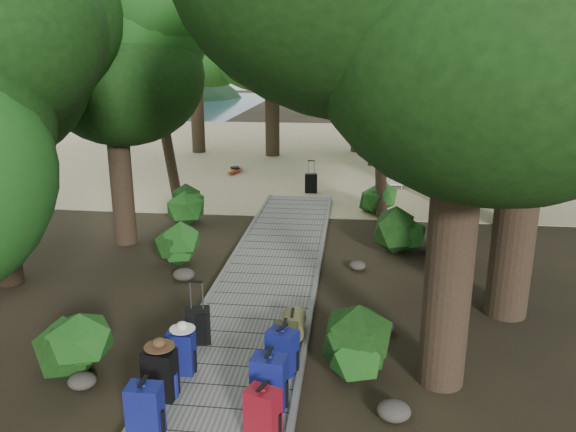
% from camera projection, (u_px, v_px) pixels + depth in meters
% --- Properties ---
extents(ground, '(120.00, 120.00, 0.00)m').
position_uv_depth(ground, '(266.00, 289.00, 10.95)').
color(ground, '#2E2617').
rests_on(ground, ground).
extents(sand_beach, '(40.00, 22.00, 0.02)m').
position_uv_depth(sand_beach, '(318.00, 152.00, 26.21)').
color(sand_beach, tan).
rests_on(sand_beach, ground).
extents(boardwalk, '(2.00, 12.00, 0.12)m').
position_uv_depth(boardwalk, '(273.00, 268.00, 11.89)').
color(boardwalk, gray).
rests_on(boardwalk, ground).
extents(backpack_left_a, '(0.40, 0.28, 0.74)m').
position_uv_depth(backpack_left_a, '(145.00, 408.00, 6.48)').
color(backpack_left_a, navy).
rests_on(backpack_left_a, boardwalk).
extents(backpack_left_b, '(0.43, 0.33, 0.75)m').
position_uv_depth(backpack_left_b, '(160.00, 371.00, 7.23)').
color(backpack_left_b, black).
rests_on(backpack_left_b, boardwalk).
extents(backpack_left_c, '(0.37, 0.27, 0.68)m').
position_uv_depth(backpack_left_c, '(181.00, 350.00, 7.81)').
color(backpack_left_c, navy).
rests_on(backpack_left_c, boardwalk).
extents(backpack_right_a, '(0.45, 0.39, 0.68)m').
position_uv_depth(backpack_right_a, '(263.00, 411.00, 6.49)').
color(backpack_right_a, maroon).
rests_on(backpack_right_a, boardwalk).
extents(backpack_right_b, '(0.46, 0.35, 0.77)m').
position_uv_depth(backpack_right_b, '(269.00, 379.00, 7.03)').
color(backpack_right_b, navy).
rests_on(backpack_right_b, boardwalk).
extents(backpack_right_c, '(0.49, 0.42, 0.69)m').
position_uv_depth(backpack_right_c, '(282.00, 349.00, 7.83)').
color(backpack_right_c, navy).
rests_on(backpack_right_c, boardwalk).
extents(backpack_right_d, '(0.37, 0.27, 0.57)m').
position_uv_depth(backpack_right_d, '(285.00, 339.00, 8.23)').
color(backpack_right_d, '#393918').
rests_on(backpack_right_d, boardwalk).
extents(duffel_right_khaki, '(0.41, 0.60, 0.39)m').
position_uv_depth(duffel_right_khaki, '(292.00, 325.00, 8.84)').
color(duffel_right_khaki, brown).
rests_on(duffel_right_khaki, boardwalk).
extents(suitcase_on_boardwalk, '(0.42, 0.30, 0.58)m').
position_uv_depth(suitcase_on_boardwalk, '(198.00, 326.00, 8.61)').
color(suitcase_on_boardwalk, black).
rests_on(suitcase_on_boardwalk, boardwalk).
extents(lone_suitcase_on_sand, '(0.41, 0.26, 0.63)m').
position_uv_depth(lone_suitcase_on_sand, '(311.00, 183.00, 18.38)').
color(lone_suitcase_on_sand, black).
rests_on(lone_suitcase_on_sand, sand_beach).
extents(hat_brown, '(0.39, 0.39, 0.12)m').
position_uv_depth(hat_brown, '(159.00, 342.00, 7.08)').
color(hat_brown, '#51351E').
rests_on(hat_brown, backpack_left_b).
extents(hat_white, '(0.35, 0.35, 0.12)m').
position_uv_depth(hat_white, '(182.00, 325.00, 7.66)').
color(hat_white, silver).
rests_on(hat_white, backpack_left_c).
extents(kayak, '(1.04, 2.96, 0.29)m').
position_uv_depth(kayak, '(235.00, 169.00, 21.50)').
color(kayak, '#A2280D').
rests_on(kayak, sand_beach).
extents(sun_lounger, '(0.64, 1.69, 0.53)m').
position_uv_depth(sun_lounger, '(395.00, 178.00, 19.33)').
color(sun_lounger, silver).
rests_on(sun_lounger, sand_beach).
extents(tree_right_a, '(5.42, 5.42, 9.04)m').
position_uv_depth(tree_right_a, '(468.00, 46.00, 6.64)').
color(tree_right_a, black).
rests_on(tree_right_a, ground).
extents(tree_right_b, '(5.70, 5.70, 10.19)m').
position_uv_depth(tree_right_b, '(540.00, 8.00, 8.52)').
color(tree_right_b, black).
rests_on(tree_right_b, ground).
extents(tree_right_c, '(4.76, 4.76, 8.24)m').
position_uv_depth(tree_right_c, '(453.00, 69.00, 11.63)').
color(tree_right_c, black).
rests_on(tree_right_c, ground).
extents(tree_right_e, '(4.92, 4.92, 8.85)m').
position_uv_depth(tree_right_e, '(454.00, 54.00, 16.10)').
color(tree_right_e, black).
rests_on(tree_right_e, ground).
extents(tree_right_f, '(6.12, 6.12, 10.93)m').
position_uv_depth(tree_right_f, '(534.00, 18.00, 17.21)').
color(tree_right_f, black).
rests_on(tree_right_f, ground).
extents(tree_left_c, '(4.31, 4.31, 7.50)m').
position_uv_depth(tree_left_c, '(113.00, 85.00, 12.62)').
color(tree_left_c, black).
rests_on(tree_left_c, ground).
extents(tree_back_a, '(5.25, 5.25, 9.09)m').
position_uv_depth(tree_back_a, '(272.00, 50.00, 23.94)').
color(tree_back_a, black).
rests_on(tree_back_a, ground).
extents(tree_back_b, '(5.97, 5.97, 10.67)m').
position_uv_depth(tree_back_b, '(363.00, 32.00, 24.76)').
color(tree_back_b, black).
rests_on(tree_back_b, ground).
extents(tree_back_c, '(5.00, 5.00, 9.01)m').
position_uv_depth(tree_back_c, '(434.00, 51.00, 23.71)').
color(tree_back_c, black).
rests_on(tree_back_c, ground).
extents(tree_back_d, '(5.19, 5.19, 8.64)m').
position_uv_depth(tree_back_d, '(195.00, 56.00, 24.85)').
color(tree_back_d, black).
rests_on(tree_back_d, ground).
extents(palm_right_a, '(4.28, 4.28, 7.29)m').
position_uv_depth(palm_right_a, '(392.00, 84.00, 14.92)').
color(palm_right_a, '#164212').
rests_on(palm_right_a, ground).
extents(palm_right_b, '(4.15, 4.15, 8.02)m').
position_uv_depth(palm_right_b, '(451.00, 66.00, 19.44)').
color(palm_right_b, '#164212').
rests_on(palm_right_b, ground).
extents(palm_right_c, '(4.65, 4.65, 7.40)m').
position_uv_depth(palm_right_c, '(382.00, 73.00, 22.07)').
color(palm_right_c, '#164212').
rests_on(palm_right_c, ground).
extents(palm_left_a, '(4.37, 4.37, 6.95)m').
position_uv_depth(palm_left_a, '(162.00, 87.00, 16.66)').
color(palm_left_a, '#164212').
rests_on(palm_left_a, ground).
extents(rock_left_a, '(0.39, 0.35, 0.22)m').
position_uv_depth(rock_left_a, '(82.00, 381.00, 7.71)').
color(rock_left_a, '#4C473F').
rests_on(rock_left_a, ground).
extents(rock_left_b, '(0.35, 0.31, 0.19)m').
position_uv_depth(rock_left_b, '(66.00, 331.00, 9.11)').
color(rock_left_b, '#4C473F').
rests_on(rock_left_b, ground).
extents(rock_left_c, '(0.44, 0.40, 0.24)m').
position_uv_depth(rock_left_c, '(184.00, 275.00, 11.37)').
color(rock_left_c, '#4C473F').
rests_on(rock_left_c, ground).
extents(rock_left_d, '(0.28, 0.25, 0.15)m').
position_uv_depth(rock_left_d, '(192.00, 233.00, 14.12)').
color(rock_left_d, '#4C473F').
rests_on(rock_left_d, ground).
extents(rock_right_a, '(0.43, 0.39, 0.24)m').
position_uv_depth(rock_right_a, '(394.00, 411.00, 7.04)').
color(rock_right_a, '#4C473F').
rests_on(rock_right_a, ground).
extents(rock_right_b, '(0.41, 0.37, 0.23)m').
position_uv_depth(rock_right_b, '(382.00, 326.00, 9.24)').
color(rock_right_b, '#4C473F').
rests_on(rock_right_b, ground).
extents(rock_right_c, '(0.35, 0.32, 0.19)m').
position_uv_depth(rock_right_c, '(357.00, 266.00, 11.92)').
color(rock_right_c, '#4C473F').
rests_on(rock_right_c, ground).
extents(rock_right_d, '(0.54, 0.48, 0.30)m').
position_uv_depth(rock_right_d, '(392.00, 221.00, 14.89)').
color(rock_right_d, '#4C473F').
rests_on(rock_right_d, ground).
extents(shrub_left_a, '(1.02, 1.02, 0.91)m').
position_uv_depth(shrub_left_a, '(79.00, 343.00, 8.00)').
color(shrub_left_a, '#205419').
rests_on(shrub_left_a, ground).
extents(shrub_left_b, '(0.94, 0.94, 0.85)m').
position_uv_depth(shrub_left_b, '(178.00, 244.00, 12.27)').
color(shrub_left_b, '#205419').
rests_on(shrub_left_b, ground).
extents(shrub_left_c, '(1.22, 1.22, 1.10)m').
position_uv_depth(shrub_left_c, '(183.00, 203.00, 15.14)').
color(shrub_left_c, '#205419').
rests_on(shrub_left_c, ground).
extents(shrub_right_a, '(1.12, 1.12, 1.01)m').
position_uv_depth(shrub_right_a, '(369.00, 347.00, 7.81)').
color(shrub_right_a, '#205419').
rests_on(shrub_right_a, ground).
extents(shrub_right_b, '(1.17, 1.17, 1.06)m').
position_uv_depth(shrub_right_b, '(401.00, 232.00, 12.78)').
color(shrub_right_b, '#205419').
rests_on(shrub_right_b, ground).
extents(shrub_right_c, '(0.93, 0.93, 0.83)m').
position_uv_depth(shrub_right_c, '(379.00, 200.00, 15.97)').
color(shrub_right_c, '#205419').
rests_on(shrub_right_c, ground).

